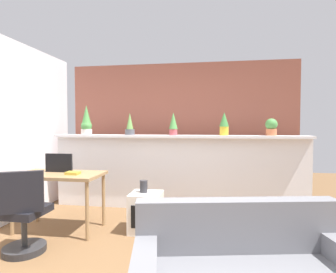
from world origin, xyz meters
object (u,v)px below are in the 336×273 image
object	(u,v)px
potted_plant_0	(86,122)
potted_plant_4	(271,127)
potted_plant_3	(224,123)
tv_monitor	(59,163)
side_cube_shelf	(146,212)
potted_plant_2	(173,123)
book_on_desk	(73,173)
office_chair	(23,218)
vase_on_shelf	(144,186)
potted_plant_1	(130,125)
desk	(59,180)

from	to	relation	value
potted_plant_0	potted_plant_4	world-z (taller)	potted_plant_0
potted_plant_3	tv_monitor	size ratio (longest dim) A/B	0.98
side_cube_shelf	potted_plant_3	bearing A→B (deg)	43.07
potted_plant_2	potted_plant_3	bearing A→B (deg)	0.56
potted_plant_3	book_on_desk	xyz separation A→B (m)	(-1.93, -1.15, -0.64)
book_on_desk	office_chair	bearing A→B (deg)	-110.28
potted_plant_0	potted_plant_2	xyz separation A→B (m)	(1.47, 0.02, -0.03)
tv_monitor	side_cube_shelf	xyz separation A→B (m)	(1.18, 0.05, -0.62)
potted_plant_0	potted_plant_4	bearing A→B (deg)	1.23
potted_plant_4	potted_plant_0	bearing A→B (deg)	-178.77
potted_plant_3	vase_on_shelf	distance (m)	1.63
potted_plant_1	potted_plant_4	distance (m)	2.25
potted_plant_1	potted_plant_2	bearing A→B (deg)	-1.91
potted_plant_4	desk	xyz separation A→B (m)	(-2.86, -1.13, -0.69)
desk	side_cube_shelf	world-z (taller)	desk
tv_monitor	potted_plant_3	bearing A→B (deg)	24.64
office_chair	side_cube_shelf	distance (m)	1.41
potted_plant_0	vase_on_shelf	xyz separation A→B (m)	(1.21, -0.89, -0.85)
potted_plant_3	desk	distance (m)	2.52
potted_plant_3	book_on_desk	bearing A→B (deg)	-149.19
desk	office_chair	distance (m)	0.74
potted_plant_1	potted_plant_2	xyz separation A→B (m)	(0.73, -0.02, 0.03)
potted_plant_3	potted_plant_4	distance (m)	0.72
potted_plant_4	office_chair	size ratio (longest dim) A/B	0.29
tv_monitor	book_on_desk	world-z (taller)	tv_monitor
desk	potted_plant_0	bearing A→B (deg)	96.73
potted_plant_0	office_chair	distance (m)	2.04
potted_plant_4	office_chair	bearing A→B (deg)	-147.70
potted_plant_1	potted_plant_0	bearing A→B (deg)	-176.60
potted_plant_2	potted_plant_1	bearing A→B (deg)	178.09
potted_plant_4	potted_plant_1	bearing A→B (deg)	-179.48
potted_plant_1	book_on_desk	world-z (taller)	potted_plant_1
potted_plant_0	potted_plant_2	bearing A→B (deg)	0.77
desk	side_cube_shelf	xyz separation A→B (m)	(1.12, 0.13, -0.42)
potted_plant_0	potted_plant_3	distance (m)	2.28
potted_plant_2	office_chair	bearing A→B (deg)	-127.49
potted_plant_0	desk	bearing A→B (deg)	-83.27
potted_plant_1	book_on_desk	size ratio (longest dim) A/B	2.24
side_cube_shelf	potted_plant_4	bearing A→B (deg)	29.78
side_cube_shelf	vase_on_shelf	bearing A→B (deg)	136.32
tv_monitor	book_on_desk	size ratio (longest dim) A/B	2.26
potted_plant_4	office_chair	distance (m)	3.53
tv_monitor	vase_on_shelf	bearing A→B (deg)	4.39
tv_monitor	desk	bearing A→B (deg)	-57.55
potted_plant_4	desk	world-z (taller)	potted_plant_4
potted_plant_2	desk	world-z (taller)	potted_plant_2
tv_monitor	office_chair	xyz separation A→B (m)	(0.04, -0.77, -0.49)
potted_plant_3	tv_monitor	xyz separation A→B (m)	(-2.20, -1.01, -0.53)
potted_plant_2	potted_plant_3	distance (m)	0.80
tv_monitor	potted_plant_0	bearing A→B (deg)	94.34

